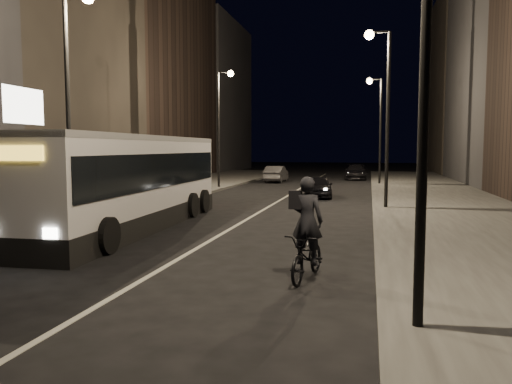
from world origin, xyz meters
The scene contains 13 objects.
ground centered at (0.00, 0.00, 0.00)m, with size 180.00×180.00×0.00m, color black.
sidewalk_right centered at (8.50, 14.00, 0.08)m, with size 7.00×70.00×0.16m, color #353533.
sidewalk_left centered at (-8.50, 14.00, 0.08)m, with size 7.00×70.00×0.16m, color #353533.
building_row_left centered at (-16.00, 28.50, 11.00)m, with size 8.00×61.00×22.00m, color black.
streetlight_right_mid centered at (5.33, 12.00, 5.36)m, with size 1.20×0.44×8.12m.
streetlight_right_far centered at (5.33, 28.00, 5.36)m, with size 1.20×0.44×8.12m.
streetlight_left_near centered at (-5.33, 4.00, 5.36)m, with size 1.20×0.44×8.12m.
streetlight_left_far centered at (-5.33, 22.00, 5.36)m, with size 1.20×0.44×8.12m.
city_bus centered at (-3.60, 4.63, 1.82)m, with size 3.27×12.48×3.34m.
cyclist_on_bicycle centered at (3.54, -1.13, 0.77)m, with size 1.05×2.09×2.30m.
car_near centered at (1.94, 17.52, 0.63)m, with size 1.50×3.72×1.27m, color black.
car_mid centered at (-2.96, 30.10, 0.69)m, with size 1.46×4.18×1.38m, color #353538.
car_far centered at (3.60, 35.38, 0.70)m, with size 1.95×4.80×1.39m, color black.
Camera 1 is at (4.83, -11.87, 2.90)m, focal length 35.00 mm.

